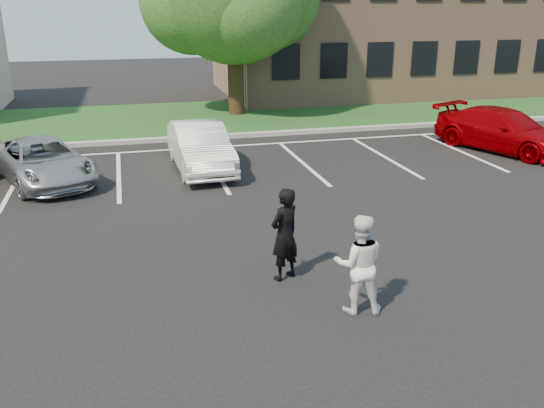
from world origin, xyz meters
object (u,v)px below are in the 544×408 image
at_px(man_black_suit, 285,234).
at_px(car_red_compact, 504,130).
at_px(office_building, 420,13).
at_px(car_white_sedan, 200,147).
at_px(car_silver_minivan, 43,161).
at_px(man_white_shirt, 359,264).

distance_m(man_black_suit, car_red_compact, 12.20).
bearing_deg(office_building, car_white_sedan, -135.83).
bearing_deg(man_black_suit, office_building, -152.60).
bearing_deg(car_white_sedan, man_black_suit, -88.67).
xyz_separation_m(office_building, car_silver_minivan, (-18.79, -14.15, -3.56)).
xyz_separation_m(car_silver_minivan, car_red_compact, (14.61, -0.03, 0.09)).
bearing_deg(car_silver_minivan, office_building, 14.96).
bearing_deg(car_white_sedan, man_white_shirt, -84.04).
relative_size(car_white_sedan, car_red_compact, 0.88).
relative_size(office_building, car_red_compact, 4.68).
bearing_deg(man_white_shirt, car_silver_minivan, -42.58).
relative_size(man_black_suit, car_white_sedan, 0.41).
bearing_deg(car_white_sedan, car_silver_minivan, -179.98).
relative_size(office_building, car_white_sedan, 5.32).
height_order(car_silver_minivan, car_red_compact, car_red_compact).
height_order(man_white_shirt, car_red_compact, man_white_shirt).
distance_m(man_white_shirt, car_red_compact, 12.51).
xyz_separation_m(man_white_shirt, car_silver_minivan, (-5.71, 8.82, -0.23)).
bearing_deg(office_building, car_red_compact, -106.44).
height_order(man_black_suit, car_silver_minivan, man_black_suit).
relative_size(man_white_shirt, car_white_sedan, 0.39).
xyz_separation_m(office_building, car_white_sedan, (-14.39, -13.98, -3.46)).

